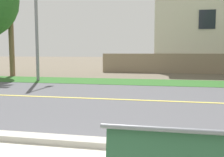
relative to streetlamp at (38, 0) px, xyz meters
name	(u,v)px	position (x,y,z in m)	size (l,w,h in m)	color
ground_plane	(139,93)	(5.69, -3.33, -4.20)	(140.00, 140.00, 0.00)	#665B4C
curb_edge	(105,143)	(5.69, -8.98, -4.14)	(44.00, 0.30, 0.11)	#ADA89E
street_asphalt	(135,100)	(5.69, -4.83, -4.19)	(52.00, 8.00, 0.01)	#515156
road_centre_line	(135,100)	(5.69, -4.83, -4.19)	(48.00, 0.14, 0.01)	#E0CC4C
far_verge_grass	(146,82)	(5.69, 0.21, -4.19)	(48.00, 2.80, 0.02)	#2D6026
streetlamp	(38,0)	(0.00, 0.00, 0.00)	(0.24, 2.10, 7.37)	gray
garden_wall	(193,64)	(8.52, 6.28, -3.50)	(13.00, 0.36, 1.40)	gray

